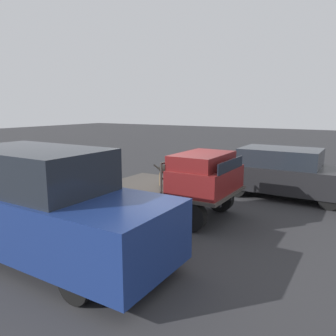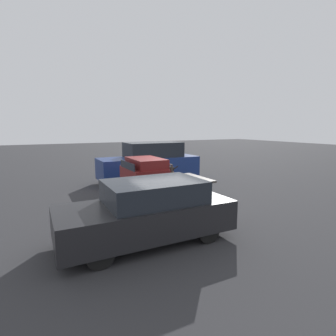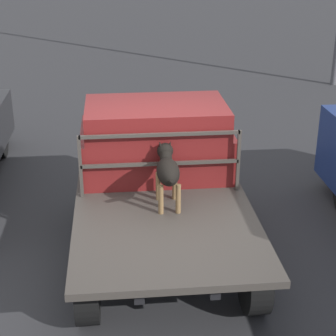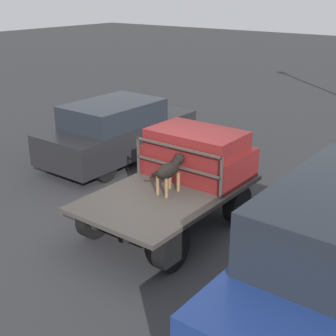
# 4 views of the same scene
# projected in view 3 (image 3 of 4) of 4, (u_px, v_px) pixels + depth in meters

# --- Properties ---
(ground_plane) EXTENTS (80.00, 80.00, 0.00)m
(ground_plane) POSITION_uv_depth(u_px,v_px,m) (163.00, 259.00, 6.99)
(ground_plane) COLOR #2D2D30
(flatbed_truck) EXTENTS (3.45, 2.08, 0.78)m
(flatbed_truck) POSITION_uv_depth(u_px,v_px,m) (163.00, 219.00, 6.76)
(flatbed_truck) COLOR black
(flatbed_truck) RESTS_ON ground
(truck_cab) EXTENTS (1.33, 1.96, 0.95)m
(truck_cab) POSITION_uv_depth(u_px,v_px,m) (156.00, 139.00, 7.40)
(truck_cab) COLOR maroon
(truck_cab) RESTS_ON flatbed_truck
(truck_headboard) EXTENTS (0.04, 1.96, 0.78)m
(truck_headboard) POSITION_uv_depth(u_px,v_px,m) (160.00, 154.00, 6.73)
(truck_headboard) COLOR #3D3833
(truck_headboard) RESTS_ON flatbed_truck
(dog) EXTENTS (0.95, 0.26, 0.69)m
(dog) POSITION_uv_depth(u_px,v_px,m) (167.00, 169.00, 6.50)
(dog) COLOR brown
(dog) RESTS_ON flatbed_truck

